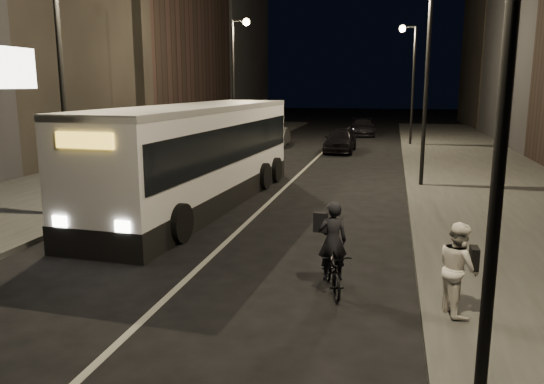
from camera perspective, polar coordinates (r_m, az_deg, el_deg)
The scene contains 13 objects.
ground at distance 12.32m, azimuth -8.79°, elevation -8.92°, with size 180.00×180.00×0.00m, color black.
sidewalk_right at distance 25.41m, azimuth 22.03°, elevation 1.13°, with size 7.00×70.00×0.16m, color #333331.
sidewalk_left at distance 28.16m, azimuth -14.52°, elevation 2.53°, with size 7.00×70.00×0.16m, color #333331.
streetlight_right_mid at distance 22.76m, azimuth 15.74°, elevation 13.80°, with size 1.20×0.44×8.12m.
streetlight_right_far at distance 38.74m, azimuth 14.61°, elevation 12.70°, with size 1.20×0.44×8.12m.
streetlight_left_near at distance 17.64m, azimuth -21.17°, elevation 14.28°, with size 1.20×0.44×8.12m.
streetlight_left_far at distance 34.13m, azimuth -3.78°, elevation 13.26°, with size 1.20×0.44×8.12m.
city_bus at distance 19.17m, azimuth -7.81°, elevation 4.40°, with size 3.69×13.39×3.57m.
cyclist_on_bicycle at distance 11.13m, azimuth 6.55°, elevation -7.50°, with size 1.05×1.81×1.97m.
pedestrian_woman at distance 10.20m, azimuth 19.38°, elevation -7.76°, with size 0.83×0.65×1.71m, color white.
car_near at distance 34.57m, azimuth 7.34°, elevation 5.57°, with size 1.86×4.61×1.57m, color black.
car_mid at distance 37.84m, azimuth 0.62°, elevation 5.98°, with size 1.41×4.04×1.33m, color #343436.
car_far at distance 46.55m, azimuth 9.71°, elevation 6.90°, with size 2.01×4.95×1.44m, color black.
Camera 1 is at (4.34, -10.71, 4.25)m, focal length 35.00 mm.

